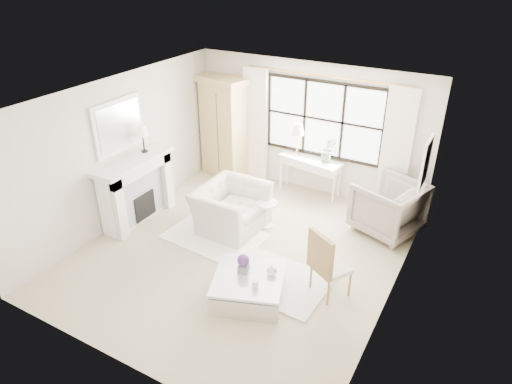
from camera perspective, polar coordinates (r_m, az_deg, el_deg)
floor at (r=7.87m, az=-1.90°, el=-7.50°), size 5.50×5.50×0.00m
ceiling at (r=6.67m, az=-2.27°, el=11.70°), size 5.50×5.50×0.00m
wall_back at (r=9.43m, az=6.67°, el=7.90°), size 5.00×0.00×5.00m
wall_front at (r=5.38m, az=-17.60°, el=-10.39°), size 5.00×0.00×5.00m
wall_left at (r=8.62m, az=-16.49°, el=4.91°), size 0.00×5.50×5.50m
wall_right at (r=6.40m, az=17.54°, el=-3.72°), size 0.00×5.50×5.50m
window_pane at (r=9.23m, az=8.43°, el=8.97°), size 2.40×0.02×1.50m
window_frame at (r=9.22m, az=8.41°, el=8.95°), size 2.50×0.04×1.50m
curtain_rod at (r=8.93m, az=8.69°, el=14.14°), size 3.30×0.04×0.04m
curtain_left at (r=9.88m, az=-0.07°, el=8.32°), size 0.55×0.10×2.47m
curtain_right at (r=8.90m, az=17.09°, el=4.75°), size 0.55×0.10×2.47m
fireplace at (r=8.77m, az=-14.82°, el=0.44°), size 0.58×1.66×1.26m
mirror_frame at (r=8.43m, az=-16.80°, el=7.93°), size 0.05×1.15×0.95m
mirror_glass at (r=8.41m, az=-16.65°, el=7.90°), size 0.02×1.00×0.80m
art_frame at (r=7.82m, az=20.45°, el=3.44°), size 0.04×0.62×0.82m
art_canvas at (r=7.82m, az=20.31°, el=3.47°), size 0.01×0.52×0.72m
mantel_lamp at (r=8.58m, az=-14.05°, el=7.31°), size 0.22×0.22×0.51m
armoire at (r=10.13m, az=-3.86°, el=8.20°), size 1.25×0.93×2.24m
console_table at (r=9.55m, az=6.74°, el=1.96°), size 1.36×0.68×0.80m
console_lamp at (r=9.31m, az=5.26°, el=7.74°), size 0.28×0.28×0.69m
orchid_plant at (r=9.17m, az=8.99°, el=5.22°), size 0.37×0.34×0.53m
side_table at (r=8.39m, az=1.32°, el=-2.36°), size 0.40×0.40×0.51m
rug_left at (r=8.27m, az=-5.16°, el=-5.52°), size 1.75×1.30×0.03m
rug_right at (r=7.25m, az=2.65°, el=-11.02°), size 1.60×1.24×0.03m
club_armchair at (r=8.33m, az=-3.17°, el=-2.01°), size 1.13×1.28×0.81m
wingback_chair at (r=8.51m, az=16.20°, el=-1.85°), size 1.37×1.35×0.98m
french_chair at (r=6.94m, az=9.14°, el=-10.35°), size 0.66×0.66×1.08m
coffee_table at (r=6.86m, az=-0.93°, el=-11.84°), size 1.28×1.28×0.38m
planter_box at (r=6.80m, az=-1.58°, el=-9.50°), size 0.18×0.18×0.11m
planter_flowers at (r=6.71m, az=-1.60°, el=-8.52°), size 0.18×0.18×0.18m
pillar_candle at (r=6.51m, az=-0.09°, el=-11.44°), size 0.09×0.09×0.12m
coffee_vase at (r=6.72m, az=1.99°, el=-9.71°), size 0.20×0.20×0.17m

